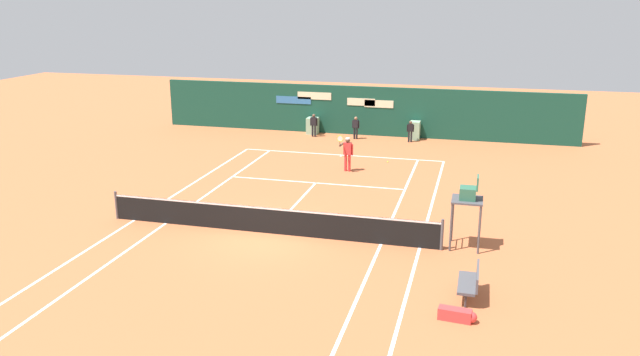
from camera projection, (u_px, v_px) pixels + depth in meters
ground_plane at (274, 228)px, 22.57m from camera, size 80.00×80.00×0.01m
tennis_net at (268, 220)px, 21.89m from camera, size 12.10×0.10×1.07m
sponsor_back_wall at (361, 111)px, 37.41m from camera, size 25.00×1.02×2.92m
umpire_chair at (468, 199)px, 20.34m from camera, size 1.00×1.00×2.49m
player_bench at (471, 281)px, 17.18m from camera, size 0.54×1.44×0.88m
equipment_bag at (459, 315)px, 16.04m from camera, size 1.00×0.38×0.32m
player_on_baseline at (347, 151)px, 29.59m from camera, size 0.68×0.67×1.85m
ball_kid_right_post at (356, 126)px, 36.41m from camera, size 0.44×0.20×1.32m
ball_kid_left_post at (410, 130)px, 35.66m from camera, size 0.41×0.20×1.23m
ball_kid_centre_post at (314, 124)px, 37.02m from camera, size 0.46×0.19×1.36m
tennis_ball_by_sideline at (388, 162)px, 31.44m from camera, size 0.07×0.07×0.07m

